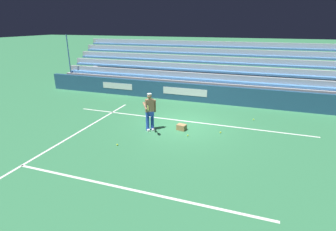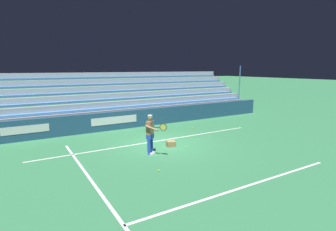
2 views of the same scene
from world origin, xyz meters
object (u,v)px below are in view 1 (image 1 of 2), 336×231
object	(u,v)px
tennis_ball_far_right	(254,119)
tennis_ball_toward_net	(220,132)
ball_box_cardboard	(182,127)
tennis_player	(150,112)
tennis_ball_far_left	(188,135)
tennis_ball_by_box	(117,145)

from	to	relation	value
tennis_ball_far_right	tennis_ball_toward_net	size ratio (longest dim) A/B	1.00
ball_box_cardboard	tennis_player	bearing A→B (deg)	21.22
tennis_ball_far_right	tennis_ball_far_left	xyz separation A→B (m)	(2.60, 2.99, 0.00)
tennis_ball_toward_net	tennis_ball_by_box	size ratio (longest dim) A/B	1.00
tennis_player	tennis_ball_by_box	bearing A→B (deg)	71.62
tennis_player	tennis_ball_toward_net	distance (m)	3.27
ball_box_cardboard	tennis_ball_toward_net	distance (m)	1.75
ball_box_cardboard	tennis_ball_far_right	size ratio (longest dim) A/B	6.06
tennis_ball_far_right	tennis_ball_far_left	distance (m)	3.97
tennis_ball_far_right	tennis_ball_far_left	world-z (taller)	same
ball_box_cardboard	tennis_ball_far_left	size ratio (longest dim) A/B	6.06
tennis_ball_toward_net	tennis_ball_far_right	bearing A→B (deg)	-120.93
tennis_ball_far_left	tennis_ball_toward_net	xyz separation A→B (m)	(-1.28, -0.79, 0.00)
tennis_ball_far_left	tennis_ball_toward_net	distance (m)	1.50
tennis_ball_by_box	tennis_ball_far_right	bearing A→B (deg)	-136.21
ball_box_cardboard	tennis_ball_by_box	distance (m)	3.10
tennis_player	tennis_ball_far_left	xyz separation A→B (m)	(-1.79, 0.06, -0.86)
tennis_player	tennis_ball_far_right	distance (m)	5.35
tennis_ball_by_box	tennis_ball_far_left	bearing A→B (deg)	-143.01
tennis_ball_far_right	tennis_player	bearing A→B (deg)	33.68
tennis_ball_by_box	tennis_ball_toward_net	bearing A→B (deg)	-144.83
ball_box_cardboard	tennis_ball_by_box	size ratio (longest dim) A/B	6.06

